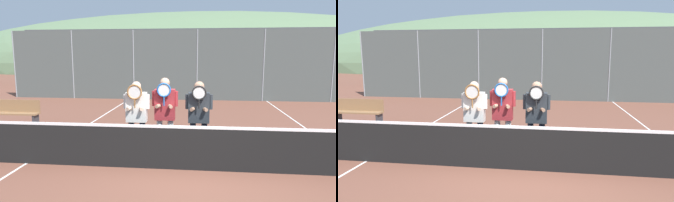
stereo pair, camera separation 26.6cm
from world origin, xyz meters
TOP-DOWN VIEW (x-y plane):
  - ground_plane at (0.00, 0.00)m, footprint 120.00×120.00m
  - hill_distant at (0.00, 51.36)m, footprint 98.02×54.46m
  - clubhouse_building at (-1.78, 17.79)m, footprint 21.33×5.50m
  - fence_back at (0.00, 9.46)m, footprint 19.61×0.06m
  - tennis_net at (0.00, 0.00)m, footprint 9.39×0.09m
  - court_line_left_sideline at (-3.49, 3.00)m, footprint 0.05×16.00m
  - court_line_right_sideline at (3.49, 3.00)m, footprint 0.05×16.00m
  - player_leftmost at (-1.22, 0.63)m, footprint 0.58×0.34m
  - player_center_left at (-0.60, 0.74)m, footprint 0.58×0.34m
  - player_center_right at (0.14, 0.67)m, footprint 0.59×0.34m
  - car_far_left at (-6.54, 11.46)m, footprint 4.18×2.09m
  - car_left_of_center at (-1.39, 11.54)m, footprint 4.38×2.05m
  - car_center at (3.90, 11.70)m, footprint 4.47×1.99m
  - bench_courtside at (-5.78, 3.16)m, footprint 1.64×0.36m

SIDE VIEW (x-z plane):
  - ground_plane at x=0.00m, z-range 0.00..0.00m
  - hill_distant at x=0.00m, z-range -9.53..9.53m
  - court_line_left_sideline at x=-3.49m, z-range 0.00..0.01m
  - court_line_right_sideline at x=3.49m, z-range 0.00..0.01m
  - bench_courtside at x=-5.78m, z-range 0.03..0.88m
  - tennis_net at x=0.00m, z-range -0.03..0.98m
  - car_far_left at x=-6.54m, z-range 0.02..1.74m
  - car_center at x=3.90m, z-range 0.02..1.74m
  - car_left_of_center at x=-1.39m, z-range 0.01..1.85m
  - player_leftmost at x=-1.22m, z-range 0.16..1.88m
  - player_center_right at x=0.14m, z-range 0.17..1.90m
  - player_center_left at x=-0.60m, z-range 0.17..1.96m
  - fence_back at x=0.00m, z-range 0.00..3.54m
  - clubhouse_building at x=-1.78m, z-range 0.02..4.08m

